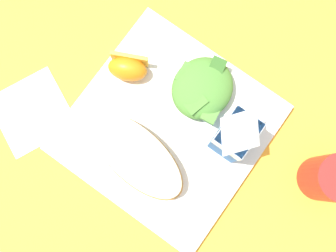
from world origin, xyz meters
TOP-DOWN VIEW (x-y plane):
  - ground at (0.00, 0.00)m, footprint 3.00×3.00m
  - white_plate at (0.00, 0.00)m, footprint 0.28×0.28m
  - cheesy_pizza_bread at (0.06, -0.01)m, footprint 0.10×0.18m
  - green_salad_pile at (-0.08, 0.01)m, footprint 0.10×0.09m
  - milk_carton at (-0.04, 0.09)m, footprint 0.06×0.04m
  - orange_wedge_front at (-0.04, -0.10)m, footprint 0.06×0.07m
  - paper_napkin at (0.10, -0.19)m, footprint 0.15×0.15m
  - drinking_red_cup at (-0.07, 0.23)m, footprint 0.07×0.07m

SIDE VIEW (x-z plane):
  - ground at x=0.00m, z-range 0.00..0.00m
  - paper_napkin at x=0.10m, z-range 0.00..0.00m
  - white_plate at x=0.00m, z-range 0.00..0.02m
  - cheesy_pizza_bread at x=0.06m, z-range 0.02..0.05m
  - orange_wedge_front at x=-0.04m, z-range 0.02..0.06m
  - green_salad_pile at x=-0.08m, z-range 0.02..0.06m
  - drinking_red_cup at x=-0.07m, z-range 0.00..0.09m
  - milk_carton at x=-0.04m, z-range 0.02..0.13m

